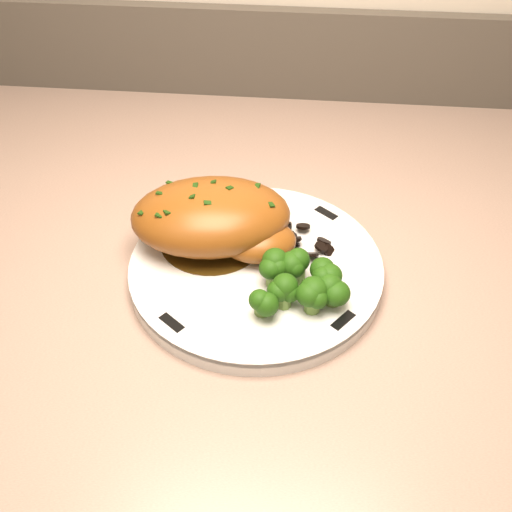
# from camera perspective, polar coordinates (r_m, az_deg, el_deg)

# --- Properties ---
(counter) EXTENTS (2.07, 0.68, 1.01)m
(counter) POSITION_cam_1_polar(r_m,az_deg,el_deg) (1.05, -13.24, -16.72)
(counter) COLOR #513725
(counter) RESTS_ON ground
(plate) EXTENTS (0.28, 0.28, 0.02)m
(plate) POSITION_cam_1_polar(r_m,az_deg,el_deg) (0.62, 0.00, -1.23)
(plate) COLOR silver
(plate) RESTS_ON counter
(rim_accent_0) EXTENTS (0.03, 0.02, 0.00)m
(rim_accent_0) POSITION_cam_1_polar(r_m,az_deg,el_deg) (0.68, 6.26, 3.79)
(rim_accent_0) COLOR black
(rim_accent_0) RESTS_ON plate
(rim_accent_1) EXTENTS (0.02, 0.03, 0.00)m
(rim_accent_1) POSITION_cam_1_polar(r_m,az_deg,el_deg) (0.67, -6.50, 3.65)
(rim_accent_1) COLOR black
(rim_accent_1) RESTS_ON plate
(rim_accent_2) EXTENTS (0.03, 0.02, 0.00)m
(rim_accent_2) POSITION_cam_1_polar(r_m,az_deg,el_deg) (0.57, -7.51, -5.92)
(rim_accent_2) COLOR black
(rim_accent_2) RESTS_ON plate
(rim_accent_3) EXTENTS (0.02, 0.03, 0.00)m
(rim_accent_3) POSITION_cam_1_polar(r_m,az_deg,el_deg) (0.57, 7.75, -5.72)
(rim_accent_3) COLOR black
(rim_accent_3) RESTS_ON plate
(gravy_pool) EXTENTS (0.10, 0.10, 0.00)m
(gravy_pool) POSITION_cam_1_polar(r_m,az_deg,el_deg) (0.64, -3.90, 1.46)
(gravy_pool) COLOR #3B270A
(gravy_pool) RESTS_ON plate
(chicken_breast) EXTENTS (0.17, 0.13, 0.06)m
(chicken_breast) POSITION_cam_1_polar(r_m,az_deg,el_deg) (0.62, -3.54, 3.30)
(chicken_breast) COLOR #955019
(chicken_breast) RESTS_ON plate
(mushroom_pile) EXTENTS (0.07, 0.05, 0.02)m
(mushroom_pile) POSITION_cam_1_polar(r_m,az_deg,el_deg) (0.63, 3.80, 1.19)
(mushroom_pile) COLOR black
(mushroom_pile) RESTS_ON plate
(broccoli_florets) EXTENTS (0.08, 0.07, 0.03)m
(broccoli_florets) POSITION_cam_1_polar(r_m,az_deg,el_deg) (0.57, 3.77, -2.43)
(broccoli_florets) COLOR olive
(broccoli_florets) RESTS_ON plate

